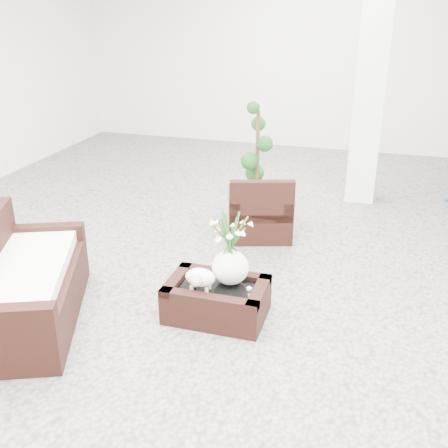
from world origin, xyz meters
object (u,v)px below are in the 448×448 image
(armchair, at_px, (260,204))
(loveseat, at_px, (26,276))
(topiary, at_px, (257,160))
(coffee_table, at_px, (217,301))

(armchair, height_order, loveseat, loveseat)
(armchair, xyz_separation_m, topiary, (-0.21, 0.69, 0.35))
(loveseat, relative_size, topiary, 1.14)
(loveseat, xyz_separation_m, topiary, (1.34, 3.16, 0.29))
(loveseat, distance_m, topiary, 3.44)
(topiary, bearing_deg, armchair, -73.20)
(loveseat, bearing_deg, coffee_table, -93.73)
(coffee_table, xyz_separation_m, loveseat, (-1.60, -0.55, 0.30))
(coffee_table, height_order, loveseat, loveseat)
(coffee_table, xyz_separation_m, armchair, (-0.06, 1.92, 0.24))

